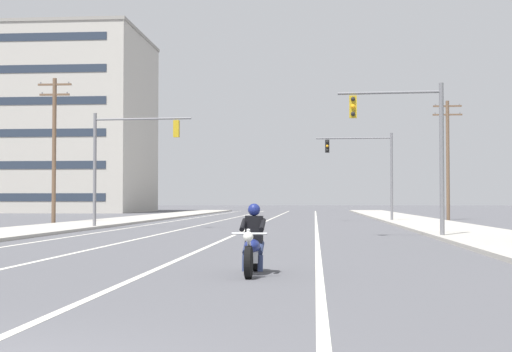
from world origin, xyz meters
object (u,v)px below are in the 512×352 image
Objects in this scene: traffic_signal_mid_right at (369,163)px; motorcycle_with_rider at (253,246)px; utility_pole_right_far at (448,156)px; apartment_building_far_left_block at (48,124)px; traffic_signal_near_right at (412,137)px; utility_pole_left_near at (54,145)px; traffic_signal_near_left at (123,151)px.

motorcycle_with_rider is at bearing -97.88° from traffic_signal_mid_right.
utility_pole_right_far is at bearing 37.78° from traffic_signal_mid_right.
apartment_building_far_left_block is at bearing 133.91° from traffic_signal_mid_right.
apartment_building_far_left_block reaches higher than utility_pole_right_far.
traffic_signal_near_right is 0.25× the size of apartment_building_far_left_block.
traffic_signal_near_right is at bearing -38.08° from utility_pole_left_near.
apartment_building_far_left_block is at bearing 114.25° from traffic_signal_near_left.
traffic_signal_near_left is 9.64m from utility_pole_left_near.
traffic_signal_mid_right is 0.66× the size of utility_pole_left_near.
traffic_signal_near_left is 57.61m from apartment_building_far_left_block.
utility_pole_right_far is (6.25, 4.84, 0.76)m from traffic_signal_mid_right.
motorcycle_with_rider is at bearing -109.35° from traffic_signal_near_right.
traffic_signal_mid_right is 54.55m from apartment_building_far_left_block.
utility_pole_right_far reaches higher than traffic_signal_near_right.
apartment_building_far_left_block is (-37.58, 60.98, 7.14)m from traffic_signal_near_right.
apartment_building_far_left_block is (-23.48, 52.13, 7.07)m from traffic_signal_near_left.
utility_pole_right_far is (6.17, 26.85, 0.83)m from traffic_signal_near_right.
traffic_signal_near_right is 0.69× the size of utility_pole_right_far.
traffic_signal_mid_right is at bearing 90.19° from traffic_signal_near_right.
traffic_signal_near_left is at bearing -48.46° from utility_pole_left_near.
apartment_building_far_left_block is at bearing 113.21° from motorcycle_with_rider.
utility_pole_left_near reaches higher than utility_pole_right_far.
motorcycle_with_rider is 43.23m from utility_pole_right_far.
traffic_signal_near_left is 0.25× the size of apartment_building_far_left_block.
utility_pole_left_near is 1.03× the size of utility_pole_right_far.
apartment_building_far_left_block reaches higher than traffic_signal_mid_right.
traffic_signal_near_right and traffic_signal_near_left have the same top height.
traffic_signal_near_left and traffic_signal_mid_right have the same top height.
traffic_signal_near_right is at bearing -102.95° from utility_pole_right_far.
utility_pole_right_far is at bearing 41.59° from traffic_signal_near_left.
traffic_signal_mid_right is 7.94m from utility_pole_right_far.
traffic_signal_mid_right is at bearing 16.31° from utility_pole_left_near.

